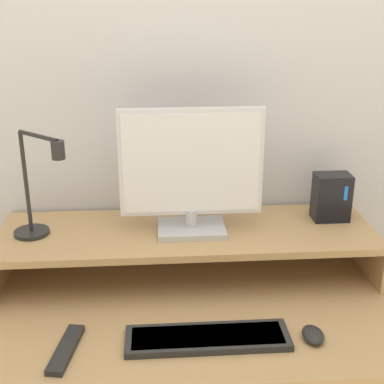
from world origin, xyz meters
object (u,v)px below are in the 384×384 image
Objects in this scene: desk_lamp at (37,197)px; mouse at (313,335)px; monitor at (191,171)px; keyboard at (208,338)px; router_dock at (331,197)px; remote_control at (66,349)px.

desk_lamp is 0.85m from mouse.
keyboard is (0.02, -0.35, -0.33)m from monitor.
monitor reaches higher than keyboard.
keyboard is (0.46, -0.33, -0.27)m from desk_lamp.
router_dock reaches higher than keyboard.
remote_control is at bearing -179.47° from mouse.
router_dock reaches higher than mouse.
router_dock reaches higher than remote_control.
mouse is (0.27, -0.01, 0.00)m from keyboard.
router_dock is 0.92m from remote_control.
monitor reaches higher than mouse.
monitor is at bearing 2.38° from desk_lamp.
router_dock is at bearing 68.63° from mouse.
desk_lamp is 4.01× the size of mouse.
keyboard is 0.35m from remote_control.
router_dock is 0.63m from keyboard.
remote_control is (-0.79, -0.42, -0.22)m from router_dock.
remote_control is at bearing -132.79° from monitor.
router_dock is 0.80× the size of remote_control.
desk_lamp is 1.70× the size of remote_control.
desk_lamp is 0.63m from keyboard.
monitor is at bearing 47.21° from remote_control.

